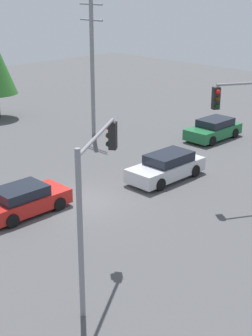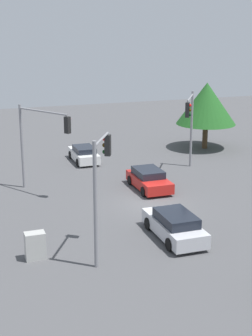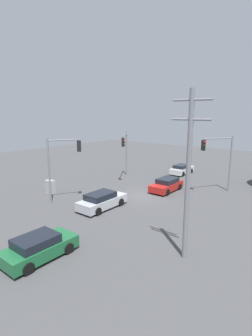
{
  "view_description": "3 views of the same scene",
  "coord_description": "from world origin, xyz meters",
  "px_view_note": "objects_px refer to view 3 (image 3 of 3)",
  "views": [
    {
      "loc": [
        18.28,
        -14.94,
        10.41
      ],
      "look_at": [
        1.54,
        1.59,
        1.81
      ],
      "focal_mm": 55.0,
      "sensor_mm": 36.0,
      "label": 1
    },
    {
      "loc": [
        11.58,
        28.5,
        11.14
      ],
      "look_at": [
        1.85,
        0.52,
        2.63
      ],
      "focal_mm": 55.0,
      "sensor_mm": 36.0,
      "label": 2
    },
    {
      "loc": [
        -14.49,
        21.25,
        8.3
      ],
      "look_at": [
        2.21,
        0.31,
        2.61
      ],
      "focal_mm": 28.0,
      "sensor_mm": 36.0,
      "label": 3
    }
  ],
  "objects_px": {
    "sedan_white": "(182,169)",
    "traffic_signal_main": "(62,158)",
    "sedan_green": "(39,247)",
    "traffic_signal_aux": "(220,154)",
    "sedan_red": "(166,185)",
    "traffic_signal_cross": "(125,147)",
    "sedan_silver": "(102,201)",
    "electrical_cabinet": "(50,187)"
  },
  "relations": [
    {
      "from": "sedan_silver",
      "to": "traffic_signal_aux",
      "type": "distance_m",
      "value": 13.21
    },
    {
      "from": "sedan_silver",
      "to": "traffic_signal_cross",
      "type": "bearing_deg",
      "value": 118.14
    },
    {
      "from": "sedan_white",
      "to": "sedan_silver",
      "type": "bearing_deg",
      "value": -87.83
    },
    {
      "from": "traffic_signal_main",
      "to": "electrical_cabinet",
      "type": "relative_size",
      "value": 4.44
    },
    {
      "from": "sedan_white",
      "to": "traffic_signal_aux",
      "type": "bearing_deg",
      "value": -38.15
    },
    {
      "from": "sedan_white",
      "to": "traffic_signal_main",
      "type": "relative_size",
      "value": 0.68
    },
    {
      "from": "sedan_red",
      "to": "traffic_signal_cross",
      "type": "bearing_deg",
      "value": -12.97
    },
    {
      "from": "sedan_red",
      "to": "traffic_signal_main",
      "type": "bearing_deg",
      "value": 56.02
    },
    {
      "from": "sedan_green",
      "to": "traffic_signal_aux",
      "type": "height_order",
      "value": "traffic_signal_aux"
    },
    {
      "from": "sedan_green",
      "to": "traffic_signal_cross",
      "type": "relative_size",
      "value": 0.74
    },
    {
      "from": "sedan_silver",
      "to": "sedan_white",
      "type": "distance_m",
      "value": 16.55
    },
    {
      "from": "traffic_signal_cross",
      "to": "electrical_cabinet",
      "type": "distance_m",
      "value": 10.66
    },
    {
      "from": "sedan_silver",
      "to": "traffic_signal_main",
      "type": "distance_m",
      "value": 5.54
    },
    {
      "from": "sedan_silver",
      "to": "sedan_red",
      "type": "bearing_deg",
      "value": 77.7
    },
    {
      "from": "sedan_silver",
      "to": "traffic_signal_cross",
      "type": "distance_m",
      "value": 11.59
    },
    {
      "from": "sedan_green",
      "to": "traffic_signal_main",
      "type": "relative_size",
      "value": 0.71
    },
    {
      "from": "sedan_white",
      "to": "traffic_signal_cross",
      "type": "height_order",
      "value": "traffic_signal_cross"
    },
    {
      "from": "sedan_green",
      "to": "traffic_signal_aux",
      "type": "distance_m",
      "value": 19.9
    },
    {
      "from": "sedan_white",
      "to": "traffic_signal_aux",
      "type": "distance_m",
      "value": 9.38
    },
    {
      "from": "sedan_red",
      "to": "traffic_signal_main",
      "type": "xyz_separation_m",
      "value": [
        6.07,
        9.01,
        3.45
      ]
    },
    {
      "from": "sedan_green",
      "to": "sedan_silver",
      "type": "bearing_deg",
      "value": 108.91
    },
    {
      "from": "sedan_green",
      "to": "traffic_signal_aux",
      "type": "xyz_separation_m",
      "value": [
        -3.44,
        -19.3,
        3.41
      ]
    },
    {
      "from": "sedan_silver",
      "to": "electrical_cabinet",
      "type": "height_order",
      "value": "sedan_silver"
    },
    {
      "from": "sedan_silver",
      "to": "electrical_cabinet",
      "type": "xyz_separation_m",
      "value": [
        7.4,
        0.1,
        -0.02
      ]
    },
    {
      "from": "traffic_signal_main",
      "to": "sedan_white",
      "type": "bearing_deg",
      "value": 17.14
    },
    {
      "from": "sedan_green",
      "to": "electrical_cabinet",
      "type": "bearing_deg",
      "value": 141.68
    },
    {
      "from": "electrical_cabinet",
      "to": "traffic_signal_cross",
      "type": "bearing_deg",
      "value": -102.32
    },
    {
      "from": "sedan_green",
      "to": "electrical_cabinet",
      "type": "xyz_separation_m",
      "value": [
        10.19,
        -8.05,
        -0.0
      ]
    },
    {
      "from": "traffic_signal_cross",
      "to": "sedan_white",
      "type": "bearing_deg",
      "value": 112.54
    },
    {
      "from": "sedan_red",
      "to": "traffic_signal_aux",
      "type": "height_order",
      "value": "traffic_signal_aux"
    },
    {
      "from": "sedan_white",
      "to": "sedan_green",
      "type": "bearing_deg",
      "value": -82.12
    },
    {
      "from": "sedan_red",
      "to": "traffic_signal_cross",
      "type": "height_order",
      "value": "traffic_signal_cross"
    },
    {
      "from": "sedan_green",
      "to": "electrical_cabinet",
      "type": "distance_m",
      "value": 12.99
    },
    {
      "from": "traffic_signal_cross",
      "to": "sedan_red",
      "type": "bearing_deg",
      "value": 43.95
    },
    {
      "from": "sedan_green",
      "to": "traffic_signal_aux",
      "type": "relative_size",
      "value": 0.72
    },
    {
      "from": "traffic_signal_main",
      "to": "sedan_green",
      "type": "bearing_deg",
      "value": -106.91
    },
    {
      "from": "electrical_cabinet",
      "to": "sedan_green",
      "type": "bearing_deg",
      "value": 141.68
    },
    {
      "from": "traffic_signal_cross",
      "to": "traffic_signal_main",
      "type": "bearing_deg",
      "value": -27.97
    },
    {
      "from": "sedan_white",
      "to": "traffic_signal_cross",
      "type": "xyz_separation_m",
      "value": [
        4.61,
        6.74,
        3.4
      ]
    },
    {
      "from": "sedan_green",
      "to": "sedan_white",
      "type": "distance_m",
      "value": 24.92
    },
    {
      "from": "traffic_signal_cross",
      "to": "electrical_cabinet",
      "type": "bearing_deg",
      "value": -45.4
    },
    {
      "from": "sedan_white",
      "to": "traffic_signal_main",
      "type": "height_order",
      "value": "traffic_signal_main"
    }
  ]
}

